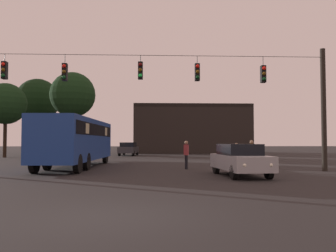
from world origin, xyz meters
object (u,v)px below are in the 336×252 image
(pedestrian_crossing_left, at_px, (237,155))
(pedestrian_crossing_center, at_px, (252,152))
(pedestrian_crossing_right, at_px, (186,153))
(tree_behind_building, at_px, (38,100))
(car_near_right, at_px, (240,159))
(tree_left_silhouette, at_px, (73,95))
(tree_right_far, at_px, (6,104))
(city_bus, at_px, (77,138))
(car_far_left, at_px, (129,149))

(pedestrian_crossing_left, xyz_separation_m, pedestrian_crossing_center, (1.45, 2.02, 0.11))
(pedestrian_crossing_right, bearing_deg, tree_behind_building, 123.00)
(car_near_right, height_order, tree_left_silhouette, tree_left_silhouette)
(car_near_right, distance_m, tree_right_far, 28.08)
(city_bus, xyz_separation_m, pedestrian_crossing_right, (6.79, -1.57, -0.92))
(pedestrian_crossing_center, relative_size, pedestrian_crossing_right, 1.02)
(car_near_right, height_order, tree_right_far, tree_right_far)
(city_bus, distance_m, pedestrian_crossing_center, 11.03)
(city_bus, bearing_deg, tree_right_far, 126.40)
(car_near_right, relative_size, tree_left_silhouette, 0.47)
(car_far_left, bearing_deg, tree_behind_building, 150.59)
(pedestrian_crossing_left, bearing_deg, tree_right_far, 139.83)
(pedestrian_crossing_center, xyz_separation_m, tree_right_far, (-21.31, 14.75, 4.51))
(city_bus, height_order, pedestrian_crossing_right, city_bus)
(car_far_left, bearing_deg, tree_right_far, -160.34)
(car_near_right, bearing_deg, tree_behind_building, 122.19)
(pedestrian_crossing_left, relative_size, tree_right_far, 0.20)
(city_bus, xyz_separation_m, pedestrian_crossing_left, (9.53, -2.75, -1.00))
(city_bus, height_order, tree_left_silhouette, tree_left_silhouette)
(car_near_right, xyz_separation_m, tree_behind_building, (-19.83, 31.51, 6.42))
(car_far_left, distance_m, pedestrian_crossing_left, 22.47)
(tree_left_silhouette, bearing_deg, tree_right_far, -152.93)
(pedestrian_crossing_left, bearing_deg, pedestrian_crossing_center, 54.42)
(tree_left_silhouette, height_order, tree_behind_building, tree_behind_building)
(pedestrian_crossing_right, xyz_separation_m, tree_right_far, (-17.12, 15.59, 4.54))
(pedestrian_crossing_left, xyz_separation_m, pedestrian_crossing_right, (-2.74, 1.18, 0.08))
(city_bus, xyz_separation_m, tree_left_silhouette, (-4.23, 17.14, 4.99))
(city_bus, distance_m, pedestrian_crossing_right, 7.03)
(city_bus, relative_size, pedestrian_crossing_left, 7.15)
(tree_right_far, bearing_deg, car_far_left, 19.66)
(car_far_left, relative_size, pedestrian_crossing_left, 2.88)
(city_bus, relative_size, car_far_left, 2.48)
(tree_right_far, bearing_deg, tree_left_silhouette, 27.07)
(pedestrian_crossing_center, height_order, tree_behind_building, tree_behind_building)
(pedestrian_crossing_center, distance_m, tree_left_silhouette, 24.19)
(car_near_right, distance_m, tree_left_silhouette, 27.18)
(pedestrian_crossing_right, relative_size, tree_behind_building, 0.17)
(car_far_left, distance_m, tree_right_far, 13.87)
(pedestrian_crossing_right, bearing_deg, car_far_left, 103.59)
(pedestrian_crossing_center, relative_size, tree_right_far, 0.22)
(car_far_left, distance_m, tree_behind_building, 16.09)
(tree_right_far, bearing_deg, pedestrian_crossing_left, -40.17)
(pedestrian_crossing_center, distance_m, pedestrian_crossing_right, 4.27)
(pedestrian_crossing_left, xyz_separation_m, tree_right_far, (-19.86, 16.77, 4.62))
(city_bus, bearing_deg, car_near_right, -33.22)
(car_far_left, relative_size, pedestrian_crossing_center, 2.60)
(car_near_right, bearing_deg, pedestrian_crossing_center, 68.40)
(city_bus, xyz_separation_m, tree_behind_building, (-10.89, 25.65, 5.35))
(car_near_right, distance_m, car_far_left, 25.25)
(car_near_right, relative_size, tree_right_far, 0.58)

